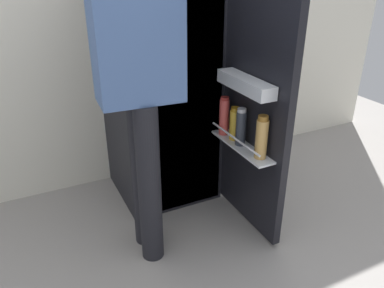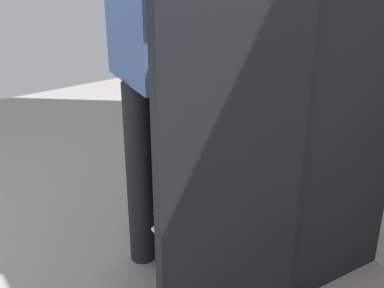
{
  "view_description": "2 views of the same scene",
  "coord_description": "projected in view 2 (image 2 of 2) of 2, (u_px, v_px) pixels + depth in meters",
  "views": [
    {
      "loc": [
        -0.84,
        -1.66,
        1.49
      ],
      "look_at": [
        -0.03,
        0.0,
        0.59
      ],
      "focal_mm": 35.55,
      "sensor_mm": 36.0,
      "label": 1
    },
    {
      "loc": [
        1.58,
        -1.0,
        1.59
      ],
      "look_at": [
        0.02,
        -0.01,
        0.72
      ],
      "focal_mm": 49.45,
      "sensor_mm": 36.0,
      "label": 2
    }
  ],
  "objects": [
    {
      "name": "refrigerator",
      "position": [
        294.0,
        96.0,
        2.24
      ],
      "size": [
        0.67,
        1.19,
        1.64
      ],
      "color": "black",
      "rests_on": "ground_plane"
    },
    {
      "name": "person",
      "position": [
        150.0,
        37.0,
        2.13
      ],
      "size": [
        0.54,
        0.75,
        1.78
      ],
      "color": "black",
      "rests_on": "ground_plane"
    },
    {
      "name": "ground_plane",
      "position": [
        192.0,
        287.0,
        2.37
      ],
      "size": [
        5.84,
        5.84,
        0.0
      ],
      "primitive_type": "plane",
      "color": "gray"
    }
  ]
}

